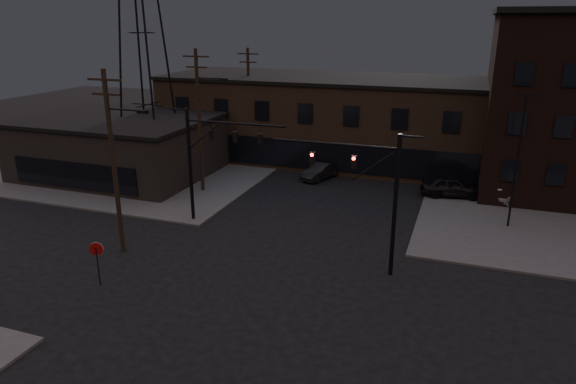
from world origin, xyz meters
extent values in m
plane|color=black|center=(0.00, 0.00, 0.00)|extent=(140.00, 140.00, 0.00)
cube|color=#474744|center=(-22.00, 22.00, 0.07)|extent=(30.00, 30.00, 0.15)
cube|color=#4F3B2A|center=(0.00, 28.00, 4.00)|extent=(40.00, 12.00, 8.00)
cube|color=black|center=(-20.00, 16.00, 2.50)|extent=(16.00, 12.00, 5.00)
cylinder|color=black|center=(6.50, 4.50, 4.00)|extent=(0.24, 0.24, 8.00)
cylinder|color=black|center=(3.00, 4.50, 7.20)|extent=(7.00, 0.14, 0.14)
cube|color=#FF140C|center=(4.17, 4.50, 6.30)|extent=(0.28, 0.22, 0.70)
cube|color=#FF140C|center=(1.83, 4.50, 6.30)|extent=(0.28, 0.22, 0.70)
cylinder|color=black|center=(-8.00, 8.00, 4.00)|extent=(0.24, 0.24, 8.00)
cylinder|color=black|center=(-4.50, 8.00, 7.20)|extent=(7.00, 0.14, 0.14)
cube|color=black|center=(-6.25, 8.00, 6.30)|extent=(0.28, 0.22, 0.70)
cube|color=black|center=(-4.50, 8.00, 6.30)|extent=(0.28, 0.22, 0.70)
cube|color=black|center=(-2.75, 8.00, 6.30)|extent=(0.28, 0.22, 0.70)
cylinder|color=black|center=(-8.00, -2.00, 1.10)|extent=(0.06, 0.06, 2.20)
cylinder|color=maroon|center=(-8.00, -1.98, 2.10)|extent=(0.72, 0.33, 0.76)
cylinder|color=black|center=(-9.50, 2.00, 5.50)|extent=(0.28, 0.28, 11.00)
cube|color=black|center=(-9.50, 2.00, 10.40)|extent=(2.20, 0.12, 0.12)
cube|color=black|center=(-9.50, 2.00, 9.60)|extent=(1.80, 0.12, 0.12)
cube|color=black|center=(-7.20, 2.00, 8.75)|extent=(0.60, 0.25, 0.18)
cylinder|color=black|center=(-10.50, 14.00, 5.75)|extent=(0.28, 0.28, 11.50)
cube|color=black|center=(-10.50, 14.00, 10.90)|extent=(2.20, 0.12, 0.12)
cube|color=black|center=(-10.50, 14.00, 10.10)|extent=(1.80, 0.12, 0.12)
cube|color=black|center=(-8.20, 14.00, 9.25)|extent=(0.60, 0.25, 0.18)
cylinder|color=black|center=(-11.50, 26.00, 5.50)|extent=(0.28, 0.28, 11.00)
cube|color=black|center=(-11.50, 26.00, 10.40)|extent=(2.20, 0.12, 0.12)
cube|color=black|center=(-11.50, 26.00, 9.60)|extent=(1.80, 0.12, 0.12)
cylinder|color=black|center=(13.00, 14.00, 4.50)|extent=(0.14, 0.14, 9.00)
cube|color=black|center=(12.50, 14.00, 9.05)|extent=(0.50, 0.28, 0.18)
cube|color=black|center=(13.50, 14.00, 9.05)|extent=(0.50, 0.28, 0.18)
imported|color=black|center=(9.00, 19.22, 0.97)|extent=(5.06, 2.71, 1.64)
imported|color=silver|center=(14.59, 19.24, 0.88)|extent=(5.32, 2.94, 1.46)
imported|color=black|center=(-2.27, 20.81, 0.72)|extent=(2.97, 4.60, 1.43)
camera|label=1|loc=(9.79, -21.73, 13.50)|focal=32.00mm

